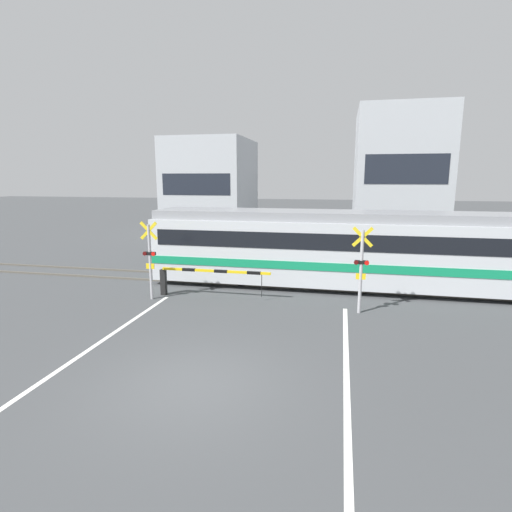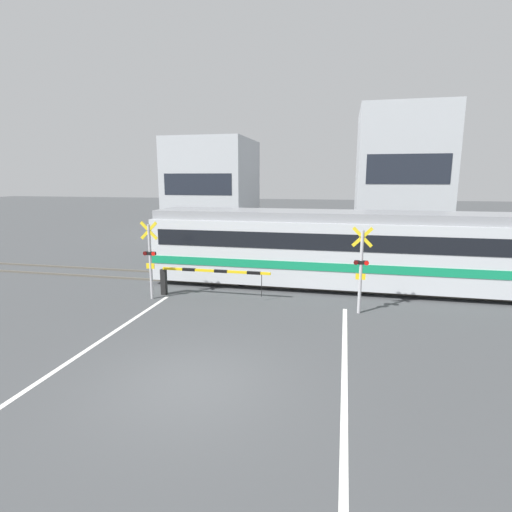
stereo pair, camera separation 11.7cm
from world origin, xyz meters
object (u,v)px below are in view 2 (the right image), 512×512
at_px(crossing_barrier_near, 193,276).
at_px(crossing_barrier_far, 326,254).
at_px(crossing_signal_left, 150,257).
at_px(pedestrian, 294,246).
at_px(crossing_signal_right, 361,266).
at_px(commuter_train, 396,249).

height_order(crossing_barrier_near, crossing_barrier_far, same).
height_order(crossing_signal_left, pedestrian, crossing_signal_left).
bearing_deg(pedestrian, crossing_signal_right, -68.01).
relative_size(commuter_train, crossing_signal_left, 6.85).
distance_m(crossing_barrier_far, pedestrian, 2.42).
relative_size(crossing_barrier_far, crossing_signal_left, 1.48).
height_order(crossing_barrier_far, crossing_signal_right, crossing_signal_right).
relative_size(crossing_barrier_far, crossing_signal_right, 1.48).
bearing_deg(crossing_barrier_near, pedestrian, 68.54).
height_order(crossing_barrier_far, crossing_signal_left, crossing_signal_left).
distance_m(crossing_barrier_near, crossing_signal_left, 1.75).
bearing_deg(commuter_train, crossing_signal_right, -114.72).
xyz_separation_m(commuter_train, crossing_barrier_near, (-7.62, -2.60, -0.88)).
bearing_deg(commuter_train, pedestrian, 134.60).
xyz_separation_m(commuter_train, crossing_barrier_far, (-2.91, 3.18, -0.88)).
bearing_deg(commuter_train, crossing_signal_left, -160.40).
bearing_deg(crossing_barrier_far, pedestrian, 138.32).
bearing_deg(crossing_signal_left, crossing_barrier_far, 46.19).
bearing_deg(crossing_signal_left, crossing_signal_right, 0.00).
distance_m(crossing_signal_left, pedestrian, 9.13).
height_order(crossing_barrier_far, pedestrian, pedestrian).
relative_size(crossing_barrier_near, crossing_barrier_far, 1.00).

